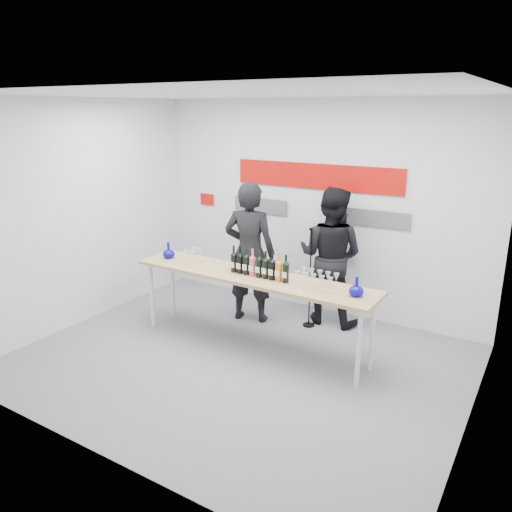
# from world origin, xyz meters

# --- Properties ---
(ground) EXTENTS (5.00, 5.00, 0.00)m
(ground) POSITION_xyz_m (0.00, 0.00, 0.00)
(ground) COLOR slate
(ground) RESTS_ON ground
(back_wall) EXTENTS (5.00, 0.04, 3.00)m
(back_wall) POSITION_xyz_m (0.00, 2.00, 1.50)
(back_wall) COLOR silver
(back_wall) RESTS_ON ground
(signage) EXTENTS (3.38, 0.02, 0.79)m
(signage) POSITION_xyz_m (-0.06, 1.97, 1.81)
(signage) COLOR #B40D07
(signage) RESTS_ON back_wall
(tasting_table) EXTENTS (3.14, 0.67, 0.94)m
(tasting_table) POSITION_xyz_m (-0.08, 0.41, 0.87)
(tasting_table) COLOR tan
(tasting_table) RESTS_ON ground
(wine_bottles) EXTENTS (0.80, 0.09, 0.33)m
(wine_bottles) POSITION_xyz_m (0.04, 0.39, 1.10)
(wine_bottles) COLOR black
(wine_bottles) RESTS_ON tasting_table
(decanter_left) EXTENTS (0.16, 0.16, 0.21)m
(decanter_left) POSITION_xyz_m (-1.40, 0.44, 1.05)
(decanter_left) COLOR #0A0783
(decanter_left) RESTS_ON tasting_table
(decanter_right) EXTENTS (0.16, 0.16, 0.21)m
(decanter_right) POSITION_xyz_m (1.24, 0.40, 1.05)
(decanter_right) COLOR #0A0783
(decanter_right) RESTS_ON tasting_table
(glasses_left) EXTENTS (0.17, 0.23, 0.18)m
(glasses_left) POSITION_xyz_m (-0.97, 0.43, 1.03)
(glasses_left) COLOR silver
(glasses_left) RESTS_ON tasting_table
(glasses_right) EXTENTS (0.47, 0.23, 0.18)m
(glasses_right) POSITION_xyz_m (0.78, 0.40, 1.03)
(glasses_right) COLOR silver
(glasses_right) RESTS_ON tasting_table
(presenter_left) EXTENTS (0.80, 0.63, 1.94)m
(presenter_left) POSITION_xyz_m (-0.55, 1.12, 0.97)
(presenter_left) COLOR black
(presenter_left) RESTS_ON ground
(presenter_right) EXTENTS (0.94, 0.74, 1.88)m
(presenter_right) POSITION_xyz_m (0.41, 1.63, 0.94)
(presenter_right) COLOR black
(presenter_right) RESTS_ON ground
(mic_stand) EXTENTS (0.16, 0.16, 1.38)m
(mic_stand) POSITION_xyz_m (0.26, 1.34, 0.42)
(mic_stand) COLOR black
(mic_stand) RESTS_ON ground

